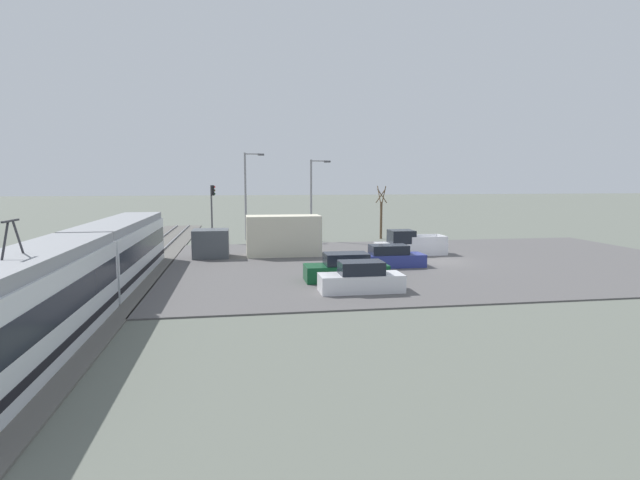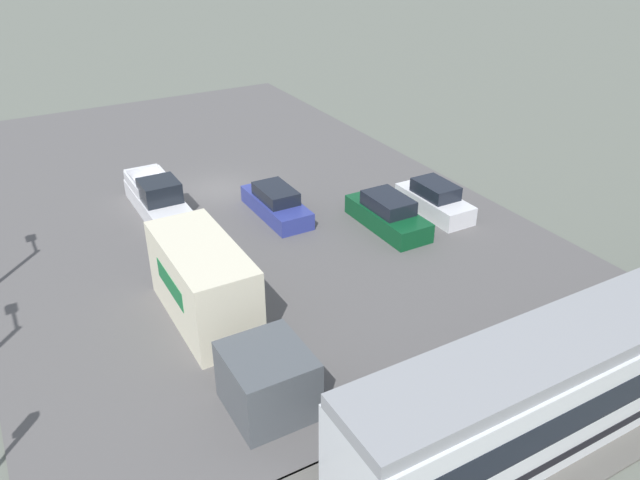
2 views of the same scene
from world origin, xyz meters
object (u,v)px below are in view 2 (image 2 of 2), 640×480
sedan_car_2 (276,204)px  pickup_truck (158,199)px  sedan_car_1 (388,214)px  sedan_car_0 (434,200)px  box_truck (217,303)px

sedan_car_2 → pickup_truck: bearing=147.5°
sedan_car_1 → sedan_car_2: bearing=-43.1°
sedan_car_1 → sedan_car_2: 5.54m
pickup_truck → sedan_car_0: 13.78m
sedan_car_2 → sedan_car_1: bearing=-43.1°
box_truck → sedan_car_2: 9.94m
pickup_truck → box_truck: bearing=84.3°
box_truck → sedan_car_1: box_truck is taller
sedan_car_0 → box_truck: bearing=-162.3°
pickup_truck → sedan_car_1: (-9.04, 6.98, -0.06)m
box_truck → sedan_car_1: size_ratio=2.01×
sedan_car_0 → sedan_car_1: (2.94, 0.16, 0.00)m
sedan_car_0 → sedan_car_1: size_ratio=0.91×
box_truck → pickup_truck: bearing=-95.7°
box_truck → pickup_truck: (-1.10, -10.99, -0.69)m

